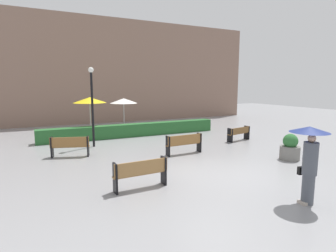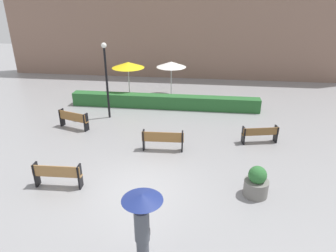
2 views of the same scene
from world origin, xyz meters
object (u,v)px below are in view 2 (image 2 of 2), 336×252
at_px(planter_pot, 256,183).
at_px(patio_umbrella_yellow, 128,65).
at_px(bench_far_left, 73,119).
at_px(bench_mid_center, 163,139).
at_px(pedestrian_with_umbrella, 142,220).
at_px(bench_near_left, 57,174).
at_px(patio_umbrella_white, 171,64).
at_px(bench_far_right, 260,133).
at_px(lamp_post, 106,74).

relative_size(planter_pot, patio_umbrella_yellow, 0.46).
distance_m(bench_far_left, bench_mid_center, 5.21).
height_order(pedestrian_with_umbrella, patio_umbrella_yellow, patio_umbrella_yellow).
distance_m(bench_near_left, planter_pot, 7.03).
bearing_deg(planter_pot, patio_umbrella_yellow, 125.64).
distance_m(patio_umbrella_yellow, patio_umbrella_white, 2.87).
bearing_deg(pedestrian_with_umbrella, bench_far_right, 61.70).
height_order(bench_far_right, patio_umbrella_yellow, patio_umbrella_yellow).
distance_m(planter_pot, patio_umbrella_white, 11.58).
height_order(bench_mid_center, bench_near_left, bench_mid_center).
bearing_deg(bench_far_left, lamp_post, 50.95).
xyz_separation_m(pedestrian_with_umbrella, patio_umbrella_yellow, (-3.45, 12.74, 0.90)).
bearing_deg(bench_mid_center, bench_near_left, -136.20).
height_order(bench_near_left, patio_umbrella_white, patio_umbrella_white).
height_order(bench_near_left, lamp_post, lamp_post).
distance_m(lamp_post, patio_umbrella_yellow, 3.11).
relative_size(bench_far_left, bench_near_left, 0.96).
xyz_separation_m(planter_pot, patio_umbrella_yellow, (-6.75, 9.41, 1.80)).
bearing_deg(patio_umbrella_yellow, bench_far_right, -35.19).
distance_m(bench_mid_center, planter_pot, 4.63).
xyz_separation_m(bench_far_left, pedestrian_with_umbrella, (5.25, -7.97, 0.85)).
relative_size(planter_pot, patio_umbrella_white, 0.49).
bearing_deg(bench_mid_center, patio_umbrella_white, 93.85).
distance_m(bench_near_left, patio_umbrella_white, 11.53).
height_order(bench_mid_center, lamp_post, lamp_post).
bearing_deg(bench_mid_center, planter_pot, -37.89).
height_order(bench_far_left, patio_umbrella_white, patio_umbrella_white).
distance_m(bench_far_left, pedestrian_with_umbrella, 9.58).
bearing_deg(bench_far_left, bench_near_left, -73.09).
xyz_separation_m(lamp_post, patio_umbrella_white, (2.99, 4.35, -0.39)).
height_order(bench_mid_center, patio_umbrella_white, patio_umbrella_white).
bearing_deg(patio_umbrella_white, bench_mid_center, -86.15).
distance_m(bench_far_right, lamp_post, 8.44).
distance_m(bench_far_right, pedestrian_with_umbrella, 8.53).
relative_size(pedestrian_with_umbrella, patio_umbrella_yellow, 0.86).
bearing_deg(bench_far_right, lamp_post, 164.46).
bearing_deg(pedestrian_with_umbrella, lamp_post, 111.84).
bearing_deg(patio_umbrella_white, planter_pot, -68.63).
xyz_separation_m(bench_far_left, bench_far_right, (9.27, -0.50, -0.07)).
height_order(planter_pot, patio_umbrella_white, patio_umbrella_white).
bearing_deg(lamp_post, pedestrian_with_umbrella, -68.16).
distance_m(pedestrian_with_umbrella, patio_umbrella_white, 14.05).
bearing_deg(patio_umbrella_white, patio_umbrella_yellow, -153.65).
xyz_separation_m(bench_mid_center, patio_umbrella_white, (-0.53, 7.84, 1.56)).
bearing_deg(bench_far_right, pedestrian_with_umbrella, -118.30).
relative_size(bench_far_left, lamp_post, 0.41).
relative_size(pedestrian_with_umbrella, planter_pot, 1.87).
distance_m(bench_far_left, patio_umbrella_yellow, 5.39).
relative_size(bench_far_right, lamp_post, 0.41).
height_order(bench_far_left, patio_umbrella_yellow, patio_umbrella_yellow).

